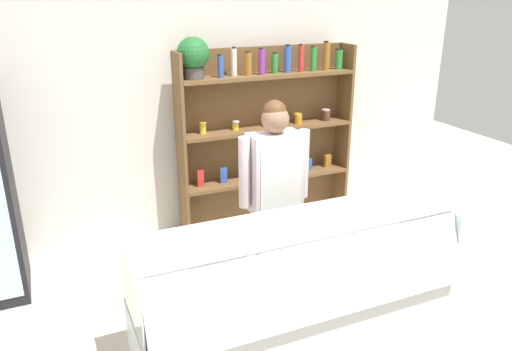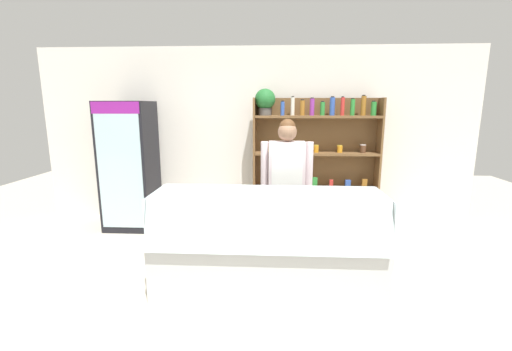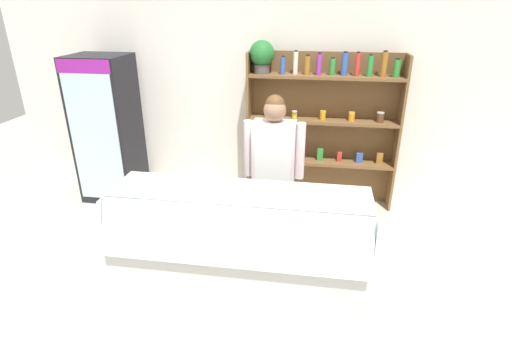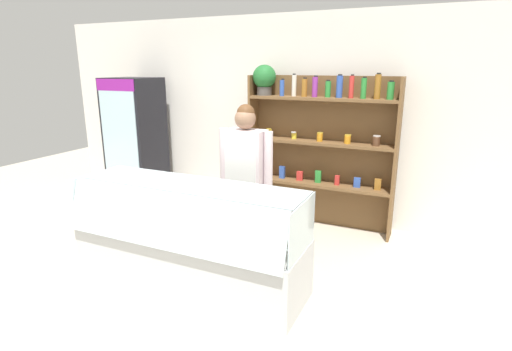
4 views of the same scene
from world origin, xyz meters
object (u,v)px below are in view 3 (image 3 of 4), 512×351
shelving_unit (314,114)px  shop_clerk (274,162)px  drinks_fridge (108,129)px  deli_display_case (239,262)px

shelving_unit → shop_clerk: shelving_unit is taller
drinks_fridge → shop_clerk: 2.47m
shelving_unit → shop_clerk: (-0.37, -1.19, -0.19)m
shop_clerk → deli_display_case: bearing=-104.9°
deli_display_case → shop_clerk: bearing=75.1°
shelving_unit → deli_display_case: size_ratio=0.93×
shelving_unit → deli_display_case: 2.24m
drinks_fridge → shelving_unit: shelving_unit is taller
drinks_fridge → deli_display_case: size_ratio=0.85×
deli_display_case → shop_clerk: size_ratio=1.33×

